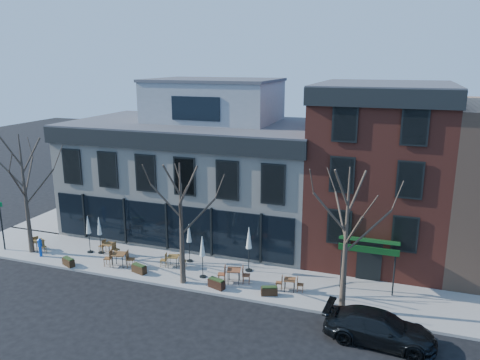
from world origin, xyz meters
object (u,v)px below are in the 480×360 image
(parked_sedan, at_px, (379,328))
(cafe_set_0, at_px, (39,244))
(call_box, at_px, (40,247))
(umbrella_0, at_px, (88,227))

(parked_sedan, relative_size, cafe_set_0, 3.03)
(call_box, relative_size, cafe_set_0, 0.76)
(umbrella_0, bearing_deg, call_box, -148.64)
(call_box, distance_m, umbrella_0, 3.29)
(umbrella_0, bearing_deg, parked_sedan, -12.29)
(cafe_set_0, bearing_deg, umbrella_0, 14.02)
(parked_sedan, bearing_deg, umbrella_0, 81.85)
(call_box, xyz_separation_m, cafe_set_0, (-0.80, 0.75, -0.22))
(cafe_set_0, bearing_deg, call_box, -43.16)
(cafe_set_0, xyz_separation_m, umbrella_0, (3.44, 0.86, 1.36))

